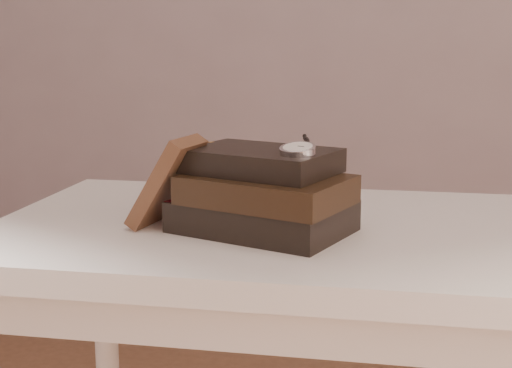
# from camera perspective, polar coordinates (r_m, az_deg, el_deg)

# --- Properties ---
(table) EXTENTS (1.00, 0.60, 0.75)m
(table) POSITION_cam_1_polar(r_m,az_deg,el_deg) (1.20, 3.44, -7.44)
(table) COLOR silver
(table) RESTS_ON ground
(book_stack) EXTENTS (0.30, 0.26, 0.13)m
(book_stack) POSITION_cam_1_polar(r_m,az_deg,el_deg) (1.11, 0.57, -0.79)
(book_stack) COLOR black
(book_stack) RESTS_ON table
(journal) EXTENTS (0.12, 0.11, 0.15)m
(journal) POSITION_cam_1_polar(r_m,az_deg,el_deg) (1.14, -7.14, 0.18)
(journal) COLOR #3E2417
(journal) RESTS_ON table
(pocket_watch) EXTENTS (0.07, 0.16, 0.02)m
(pocket_watch) POSITION_cam_1_polar(r_m,az_deg,el_deg) (1.05, 3.38, 2.82)
(pocket_watch) COLOR silver
(pocket_watch) RESTS_ON book_stack
(eyeglasses) EXTENTS (0.14, 0.15, 0.05)m
(eyeglasses) POSITION_cam_1_polar(r_m,az_deg,el_deg) (1.22, -1.06, 1.00)
(eyeglasses) COLOR silver
(eyeglasses) RESTS_ON book_stack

